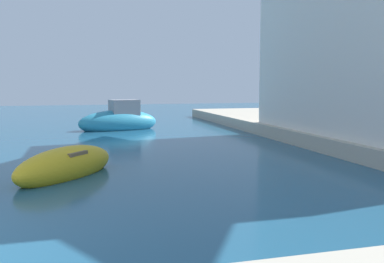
% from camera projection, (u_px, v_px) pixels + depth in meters
% --- Properties ---
extents(quay_promenade, '(44.00, 32.00, 0.50)m').
position_uv_depth(quay_promenade, '(214.00, 229.00, 5.71)').
color(quay_promenade, '#BCB29E').
rests_on(quay_promenade, ground).
extents(moored_boat_1, '(4.07, 2.18, 1.72)m').
position_uv_depth(moored_boat_1, '(119.00, 121.00, 20.31)').
color(moored_boat_1, teal).
rests_on(moored_boat_1, ground).
extents(moored_boat_4, '(2.79, 3.09, 0.92)m').
position_uv_depth(moored_boat_4, '(66.00, 166.00, 10.08)').
color(moored_boat_4, gold).
rests_on(moored_boat_4, ground).
extents(quayside_tree, '(2.95, 2.95, 4.24)m').
position_uv_depth(quayside_tree, '(342.00, 58.00, 17.53)').
color(quayside_tree, brown).
rests_on(quayside_tree, quay_promenade).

